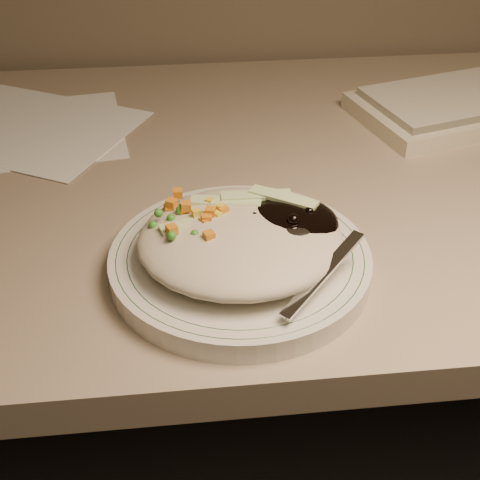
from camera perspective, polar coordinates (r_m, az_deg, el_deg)
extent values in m
cube|color=gray|center=(0.83, 3.39, 5.25)|extent=(1.40, 0.70, 0.04)
cylinder|color=silver|center=(0.64, 0.00, -1.90)|extent=(0.25, 0.25, 0.02)
torus|color=#144723|center=(0.63, 0.00, -1.18)|extent=(0.24, 0.24, 0.00)
torus|color=#144723|center=(0.63, 0.00, -1.18)|extent=(0.22, 0.22, 0.00)
ellipsoid|color=#B0A78F|center=(0.62, 0.05, 0.05)|extent=(0.19, 0.18, 0.04)
ellipsoid|color=black|center=(0.63, 3.96, 1.44)|extent=(0.10, 0.09, 0.03)
ellipsoid|color=orange|center=(0.63, -4.22, 0.98)|extent=(0.08, 0.08, 0.02)
sphere|color=black|center=(0.62, 1.23, 1.90)|extent=(0.01, 0.01, 0.01)
sphere|color=black|center=(0.63, 3.77, 2.36)|extent=(0.01, 0.01, 0.01)
sphere|color=black|center=(0.63, 5.94, 2.42)|extent=(0.01, 0.01, 0.01)
sphere|color=black|center=(0.64, 5.08, 2.59)|extent=(0.01, 0.01, 0.01)
sphere|color=black|center=(0.61, 4.57, 1.72)|extent=(0.01, 0.01, 0.01)
sphere|color=black|center=(0.63, 3.65, 1.99)|extent=(0.01, 0.01, 0.01)
sphere|color=black|center=(0.64, 4.50, 2.57)|extent=(0.01, 0.01, 0.01)
cube|color=orange|center=(0.62, -4.61, 2.89)|extent=(0.01, 0.01, 0.01)
cube|color=orange|center=(0.61, -3.04, 1.05)|extent=(0.01, 0.01, 0.01)
cube|color=orange|center=(0.64, -5.87, 3.12)|extent=(0.01, 0.01, 0.01)
cube|color=orange|center=(0.62, -2.54, 2.42)|extent=(0.01, 0.01, 0.01)
cube|color=orange|center=(0.61, -2.83, 1.83)|extent=(0.01, 0.01, 0.01)
cube|color=orange|center=(0.65, -6.03, 2.71)|extent=(0.01, 0.01, 0.01)
cube|color=orange|center=(0.63, -4.82, 2.62)|extent=(0.01, 0.01, 0.01)
cube|color=orange|center=(0.61, -2.99, 1.57)|extent=(0.01, 0.01, 0.01)
cube|color=orange|center=(0.62, -1.46, 2.50)|extent=(0.01, 0.01, 0.01)
cube|color=orange|center=(0.64, -5.33, 3.99)|extent=(0.01, 0.01, 0.01)
cube|color=orange|center=(0.60, -5.85, 0.90)|extent=(0.01, 0.01, 0.01)
cube|color=orange|center=(0.59, -2.66, 0.34)|extent=(0.01, 0.01, 0.01)
cube|color=orange|center=(0.61, -6.29, 0.96)|extent=(0.01, 0.01, 0.01)
cube|color=orange|center=(0.64, -5.95, 2.52)|extent=(0.01, 0.01, 0.01)
sphere|color=#388C28|center=(0.62, -2.92, 1.94)|extent=(0.01, 0.01, 0.01)
sphere|color=#388C28|center=(0.59, -5.86, 0.36)|extent=(0.01, 0.01, 0.01)
sphere|color=#388C28|center=(0.62, -5.90, 1.86)|extent=(0.01, 0.01, 0.01)
sphere|color=#388C28|center=(0.62, -6.97, 2.30)|extent=(0.01, 0.01, 0.01)
sphere|color=#388C28|center=(0.63, -3.22, 2.15)|extent=(0.01, 0.01, 0.01)
sphere|color=#388C28|center=(0.60, -2.39, 0.25)|extent=(0.01, 0.01, 0.01)
sphere|color=#388C28|center=(0.62, -4.28, 1.39)|extent=(0.01, 0.01, 0.01)
sphere|color=#388C28|center=(0.61, -4.83, 0.29)|extent=(0.01, 0.01, 0.01)
sphere|color=#388C28|center=(0.62, -7.43, 1.25)|extent=(0.01, 0.01, 0.01)
sphere|color=#388C28|center=(0.63, -4.94, 2.73)|extent=(0.01, 0.01, 0.01)
sphere|color=#388C28|center=(0.63, -5.14, 2.55)|extent=(0.01, 0.01, 0.01)
sphere|color=#388C28|center=(0.61, -5.80, 0.96)|extent=(0.01, 0.01, 0.01)
sphere|color=#388C28|center=(0.60, -3.87, 0.49)|extent=(0.01, 0.01, 0.01)
sphere|color=#388C28|center=(0.64, -1.22, 2.98)|extent=(0.01, 0.01, 0.01)
cube|color=yellow|center=(0.63, -3.34, 2.14)|extent=(0.01, 0.01, 0.01)
cube|color=yellow|center=(0.62, -1.94, 2.11)|extent=(0.01, 0.01, 0.01)
cube|color=yellow|center=(0.63, -4.32, 2.21)|extent=(0.01, 0.01, 0.01)
cube|color=yellow|center=(0.62, -3.78, 2.30)|extent=(0.01, 0.01, 0.01)
cube|color=yellow|center=(0.62, -4.26, 1.28)|extent=(0.01, 0.01, 0.01)
cube|color=yellow|center=(0.62, -1.77, 2.77)|extent=(0.01, 0.01, 0.01)
cube|color=yellow|center=(0.64, -2.60, 3.30)|extent=(0.01, 0.01, 0.01)
cube|color=yellow|center=(0.62, -3.38, 1.27)|extent=(0.01, 0.01, 0.01)
cube|color=#B2D18C|center=(0.64, -1.23, 3.29)|extent=(0.07, 0.03, 0.00)
cube|color=#B2D18C|center=(0.65, 1.38, 3.82)|extent=(0.07, 0.02, 0.00)
cube|color=#B2D18C|center=(0.61, -3.76, 1.48)|extent=(0.07, 0.03, 0.00)
cube|color=#B2D18C|center=(0.64, 3.73, 3.63)|extent=(0.06, 0.05, 0.00)
cube|color=#B2D18C|center=(0.61, 0.57, 0.64)|extent=(0.07, 0.04, 0.00)
ellipsoid|color=silver|center=(0.61, 4.61, 0.93)|extent=(0.06, 0.06, 0.01)
cube|color=silver|center=(0.58, 7.14, -2.85)|extent=(0.09, 0.09, 0.03)
cube|color=white|center=(0.95, -19.24, 8.56)|extent=(0.33, 0.25, 0.00)
cube|color=white|center=(0.96, -18.35, 9.27)|extent=(0.36, 0.33, 0.00)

